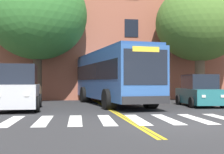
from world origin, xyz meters
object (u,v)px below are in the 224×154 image
object	(u,v)px
car_silver_near_lane	(18,89)
street_tree_curbside_small	(38,15)
car_teal_far_lane	(199,92)
street_tree_curbside_large	(200,23)
city_bus	(112,76)
car_red_behind_bus	(98,88)

from	to	relation	value
car_silver_near_lane	street_tree_curbside_small	world-z (taller)	street_tree_curbside_small
street_tree_curbside_small	car_teal_far_lane	bearing A→B (deg)	-29.61
street_tree_curbside_large	street_tree_curbside_small	bearing A→B (deg)	175.49
city_bus	street_tree_curbside_large	xyz separation A→B (m)	(6.95, 2.40, 3.94)
city_bus	car_red_behind_bus	distance (m)	10.05
car_red_behind_bus	street_tree_curbside_large	world-z (taller)	street_tree_curbside_large
city_bus	car_red_behind_bus	xyz separation A→B (m)	(0.30, 10.00, -0.99)
car_teal_far_lane	street_tree_curbside_large	size ratio (longest dim) A/B	0.46
car_silver_near_lane	street_tree_curbside_small	bearing A→B (deg)	85.76
street_tree_curbside_large	car_teal_far_lane	bearing A→B (deg)	-115.22
car_teal_far_lane	car_silver_near_lane	bearing A→B (deg)	-175.77
car_silver_near_lane	car_red_behind_bus	xyz separation A→B (m)	(5.54, 12.87, -0.26)
car_teal_far_lane	car_red_behind_bus	bearing A→B (deg)	110.43
car_teal_far_lane	street_tree_curbside_large	distance (m)	7.00
car_teal_far_lane	street_tree_curbside_small	size ratio (longest dim) A/B	0.41
car_red_behind_bus	street_tree_curbside_small	bearing A→B (deg)	-127.31
car_red_behind_bus	car_teal_far_lane	bearing A→B (deg)	-69.57
city_bus	car_silver_near_lane	xyz separation A→B (m)	(-5.24, -2.87, -0.73)
car_silver_near_lane	car_teal_far_lane	bearing A→B (deg)	4.23
car_red_behind_bus	street_tree_curbside_large	distance (m)	11.23
car_red_behind_bus	street_tree_curbside_large	bearing A→B (deg)	-48.80
car_red_behind_bus	street_tree_curbside_small	size ratio (longest dim) A/B	0.48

